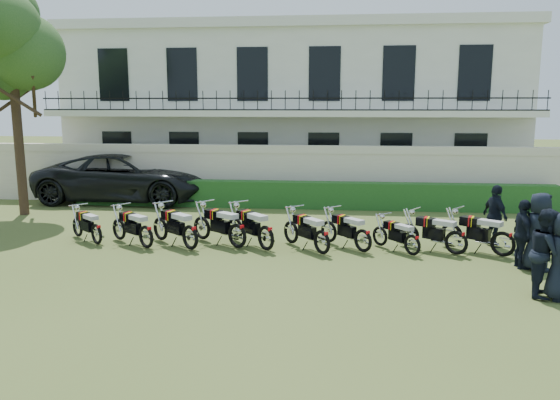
{
  "coord_description": "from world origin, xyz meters",
  "views": [
    {
      "loc": [
        1.99,
        -13.04,
        3.89
      ],
      "look_at": [
        0.42,
        2.49,
        1.13
      ],
      "focal_mm": 35.0,
      "sensor_mm": 36.0,
      "label": 1
    }
  ],
  "objects": [
    {
      "name": "motorcycle_9",
      "position": [
        6.3,
        0.98,
        0.52
      ],
      "size": [
        1.69,
        1.35,
        1.13
      ],
      "rotation": [
        0.0,
        0.0,
        0.91
      ],
      "color": "black",
      "rests_on": "ground"
    },
    {
      "name": "motorcycle_6",
      "position": [
        2.76,
        1.06,
        0.49
      ],
      "size": [
        1.4,
        1.47,
        1.05
      ],
      "rotation": [
        0.0,
        0.0,
        0.76
      ],
      "color": "black",
      "rests_on": "ground"
    },
    {
      "name": "ground",
      "position": [
        0.0,
        0.0,
        0.0
      ],
      "size": [
        100.0,
        100.0,
        0.0
      ],
      "primitive_type": "plane",
      "color": "#445522",
      "rests_on": "ground"
    },
    {
      "name": "motorcycle_8",
      "position": [
        5.15,
        1.04,
        0.5
      ],
      "size": [
        1.69,
        1.2,
        1.08
      ],
      "rotation": [
        0.0,
        0.0,
        0.97
      ],
      "color": "black",
      "rests_on": "ground"
    },
    {
      "name": "perimeter_wall",
      "position": [
        0.0,
        8.0,
        1.17
      ],
      "size": [
        30.0,
        0.35,
        2.3
      ],
      "color": "beige",
      "rests_on": "ground"
    },
    {
      "name": "hedge",
      "position": [
        1.0,
        7.2,
        0.5
      ],
      "size": [
        18.0,
        0.6,
        1.0
      ],
      "primitive_type": "cube",
      "color": "#1C4719",
      "rests_on": "ground"
    },
    {
      "name": "officer_4",
      "position": [
        7.37,
        1.34,
        0.82
      ],
      "size": [
        0.7,
        0.86,
        1.64
      ],
      "primitive_type": "imported",
      "rotation": [
        0.0,
        0.0,
        1.47
      ],
      "color": "black",
      "rests_on": "ground"
    },
    {
      "name": "motorcycle_3",
      "position": [
        -0.61,
        1.12,
        0.53
      ],
      "size": [
        1.79,
        1.32,
        1.16
      ],
      "rotation": [
        0.0,
        0.0,
        0.95
      ],
      "color": "black",
      "rests_on": "ground"
    },
    {
      "name": "suv",
      "position": [
        -6.36,
        7.95,
        0.96
      ],
      "size": [
        6.95,
        3.23,
        1.93
      ],
      "primitive_type": "imported",
      "rotation": [
        0.0,
        0.0,
        1.57
      ],
      "color": "black",
      "rests_on": "ground"
    },
    {
      "name": "tree_west_near",
      "position": [
        -8.96,
        5.0,
        5.89
      ],
      "size": [
        3.4,
        3.2,
        7.9
      ],
      "color": "#473323",
      "rests_on": "ground"
    },
    {
      "name": "motorcycle_5",
      "position": [
        1.69,
        0.73,
        0.51
      ],
      "size": [
        1.37,
        1.6,
        1.1
      ],
      "rotation": [
        0.0,
        0.0,
        0.7
      ],
      "color": "black",
      "rests_on": "ground"
    },
    {
      "name": "officer_2",
      "position": [
        6.46,
        0.1,
        0.83
      ],
      "size": [
        0.41,
        0.98,
        1.67
      ],
      "primitive_type": "imported",
      "rotation": [
        0.0,
        0.0,
        1.57
      ],
      "color": "black",
      "rests_on": "ground"
    },
    {
      "name": "motorcycle_0",
      "position": [
        -4.57,
        1.12,
        0.46
      ],
      "size": [
        1.44,
        1.25,
        0.99
      ],
      "rotation": [
        0.0,
        0.0,
        0.86
      ],
      "color": "black",
      "rests_on": "ground"
    },
    {
      "name": "motorcycle_1",
      "position": [
        -3.06,
        0.86,
        0.5
      ],
      "size": [
        1.64,
        1.26,
        1.08
      ],
      "rotation": [
        0.0,
        0.0,
        0.93
      ],
      "color": "black",
      "rests_on": "ground"
    },
    {
      "name": "building",
      "position": [
        0.0,
        13.96,
        3.71
      ],
      "size": [
        20.4,
        9.6,
        7.4
      ],
      "color": "white",
      "rests_on": "ground"
    },
    {
      "name": "officer_5",
      "position": [
        6.38,
        2.09,
        0.86
      ],
      "size": [
        0.71,
        1.09,
        1.72
      ],
      "primitive_type": "imported",
      "rotation": [
        0.0,
        0.0,
        1.89
      ],
      "color": "black",
      "rests_on": "ground"
    },
    {
      "name": "officer_1",
      "position": [
        6.3,
        -1.85,
        0.91
      ],
      "size": [
        0.92,
        1.05,
        1.82
      ],
      "primitive_type": "imported",
      "rotation": [
        0.0,
        0.0,
        1.27
      ],
      "color": "black",
      "rests_on": "ground"
    },
    {
      "name": "officer_3",
      "position": [
        6.77,
        -0.04,
        0.93
      ],
      "size": [
        0.75,
        1.0,
        1.86
      ],
      "primitive_type": "imported",
      "rotation": [
        0.0,
        0.0,
        1.76
      ],
      "color": "black",
      "rests_on": "ground"
    },
    {
      "name": "motorcycle_4",
      "position": [
        0.2,
        0.95,
        0.54
      ],
      "size": [
        1.56,
        1.59,
        1.16
      ],
      "rotation": [
        0.0,
        0.0,
        0.77
      ],
      "color": "black",
      "rests_on": "ground"
    },
    {
      "name": "motorcycle_2",
      "position": [
        -1.83,
        0.82,
        0.53
      ],
      "size": [
        1.69,
        1.42,
        1.15
      ],
      "rotation": [
        0.0,
        0.0,
        0.88
      ],
      "color": "black",
      "rests_on": "ground"
    },
    {
      "name": "motorcycle_7",
      "position": [
        4.02,
        0.88,
        0.43
      ],
      "size": [
        1.17,
        1.36,
        0.94
      ],
      "rotation": [
        0.0,
        0.0,
        0.7
      ],
      "color": "black",
      "rests_on": "ground"
    }
  ]
}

